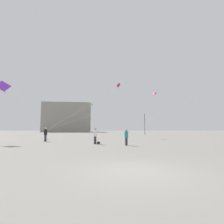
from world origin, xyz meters
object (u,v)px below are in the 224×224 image
Objects in this scene: building_left_hall at (68,118)px; lamppost_east at (145,120)px; person_in_white at (95,135)px; person_in_orange at (46,133)px; person_in_black at (46,134)px; kite_crimson_diamond at (117,86)px; kite_violet_delta at (4,87)px; kite_magenta_diamond at (153,94)px; kite_lime_delta at (91,105)px; person_in_teal at (126,136)px; handbag_beside_flyer at (98,143)px.

building_left_hall is 4.07× the size of lamppost_east.
person_in_orange is at bearing 52.19° from person_in_white.
lamppost_east reaches higher than person_in_black.
kite_crimson_diamond is 63.20m from building_left_hall.
person_in_orange is 0.30× the size of kite_violet_delta.
building_left_hall is (-30.89, 49.03, -3.28)m from kite_magenta_diamond.
kite_lime_delta is 16.31m from kite_magenta_diamond.
kite_lime_delta is (4.14, 21.13, 6.57)m from person_in_black.
lamppost_east is (12.03, 26.64, 2.95)m from person_in_white.
person_in_orange reaches higher than person_in_teal.
kite_lime_delta is 0.73× the size of building_left_hall.
person_in_white is at bearing -167.01° from person_in_teal.
handbag_beside_flyer is at bearing -84.17° from kite_lime_delta.
lamppost_east is at bearing 45.60° from kite_violet_delta.
kite_crimson_diamond is 17.14m from handbag_beside_flyer.
building_left_hall reaches higher than kite_lime_delta.
kite_lime_delta is at bearing 15.00° from person_in_white.
person_in_orange is at bearing -109.02° from kite_lime_delta.
person_in_teal is 4.94× the size of handbag_beside_flyer.
lamppost_east is (18.36, 22.74, 2.94)m from person_in_black.
person_in_white is at bearing -104.45° from kite_crimson_diamond.
kite_lime_delta is 12.75m from kite_crimson_diamond.
kite_crimson_diamond is at bearing 128.75° from person_in_teal.
person_in_white is 0.08× the size of kite_magenta_diamond.
person_in_black is at bearing 68.40° from person_in_white.
kite_violet_delta is at bearing -85.25° from building_left_hall.
person_in_black is 0.29× the size of lamppost_east.
kite_violet_delta is 0.26× the size of kite_magenta_diamond.
kite_magenta_diamond is at bearing -19.41° from person_in_white.
building_left_hall is at bearing 122.21° from kite_magenta_diamond.
building_left_hall is (-20.12, 75.17, 6.44)m from person_in_teal.
person_in_black reaches higher than person_in_teal.
person_in_white is 0.91m from handbag_beside_flyer.
person_in_orange is 18.53m from kite_lime_delta.
person_in_teal is at bearing -78.85° from kite_lime_delta.
person_in_teal is 17.88m from kite_crimson_diamond.
kite_magenta_diamond is at bearing 132.51° from person_in_black.
building_left_hall reaches higher than person_in_teal.
kite_crimson_diamond is at bearing -62.61° from kite_lime_delta.
kite_lime_delta is (-2.19, 25.02, 6.59)m from person_in_white.
person_in_black is 22.51m from kite_lime_delta.
person_in_black is 0.14× the size of kite_crimson_diamond.
person_in_white reaches higher than handbag_beside_flyer.
kite_magenta_diamond reaches higher than kite_violet_delta.
person_in_white is at bearing -14.64° from kite_violet_delta.
person_in_black reaches higher than handbag_beside_flyer.
kite_crimson_diamond reaches higher than lamppost_east.
person_in_white is 29.37m from lamppost_east.
building_left_hall reaches higher than kite_violet_delta.
kite_magenta_diamond is (10.25, 10.65, 0.80)m from kite_crimson_diamond.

